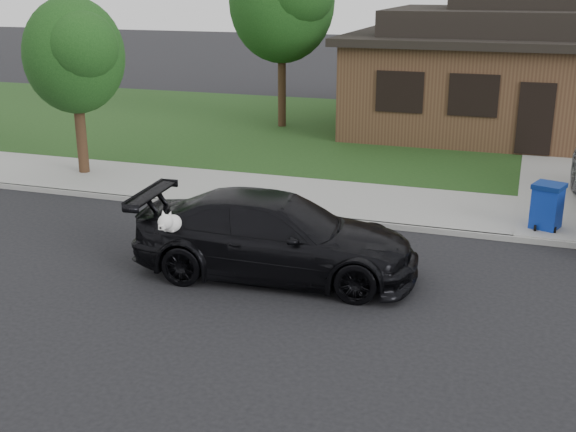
% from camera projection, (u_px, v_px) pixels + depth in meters
% --- Properties ---
extents(ground, '(120.00, 120.00, 0.00)m').
position_uv_depth(ground, '(284.00, 283.00, 12.68)').
color(ground, black).
rests_on(ground, ground).
extents(sidewalk, '(60.00, 3.00, 0.12)m').
position_uv_depth(sidewalk, '(351.00, 201.00, 17.17)').
color(sidewalk, gray).
rests_on(sidewalk, ground).
extents(curb, '(60.00, 0.12, 0.12)m').
position_uv_depth(curb, '(335.00, 220.00, 15.82)').
color(curb, gray).
rests_on(curb, ground).
extents(lawn, '(60.00, 13.00, 0.13)m').
position_uv_depth(lawn, '(408.00, 136.00, 24.38)').
color(lawn, '#193814').
rests_on(lawn, ground).
extents(sedan, '(5.21, 2.54, 1.47)m').
position_uv_depth(sedan, '(275.00, 236.00, 12.83)').
color(sedan, black).
rests_on(sedan, ground).
extents(recycling_bin, '(0.74, 0.74, 0.97)m').
position_uv_depth(recycling_bin, '(547.00, 206.00, 14.96)').
color(recycling_bin, '#0E2FA0').
rests_on(recycling_bin, sidewalk).
extents(house, '(12.60, 8.60, 4.65)m').
position_uv_depth(house, '(539.00, 72.00, 24.33)').
color(house, '#422B1C').
rests_on(house, ground).
extents(tree_2, '(2.73, 2.60, 4.59)m').
position_uv_depth(tree_2, '(76.00, 54.00, 18.50)').
color(tree_2, '#332114').
rests_on(tree_2, ground).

